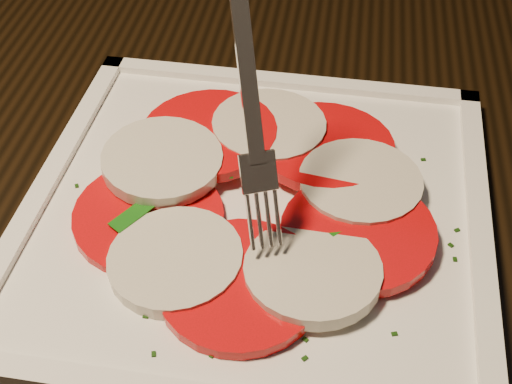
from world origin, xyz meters
TOP-DOWN VIEW (x-y plane):
  - table at (0.27, -0.18)m, footprint 1.26×0.90m
  - plate at (0.36, -0.23)m, footprint 0.34×0.34m
  - caprese_salad at (0.36, -0.23)m, footprint 0.27×0.26m
  - fork at (0.35, -0.24)m, footprint 0.07×0.10m

SIDE VIEW (x-z plane):
  - table at x=0.27m, z-range 0.28..1.03m
  - plate at x=0.36m, z-range 0.75..0.76m
  - caprese_salad at x=0.36m, z-range 0.76..0.79m
  - fork at x=0.35m, z-range 0.79..0.97m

